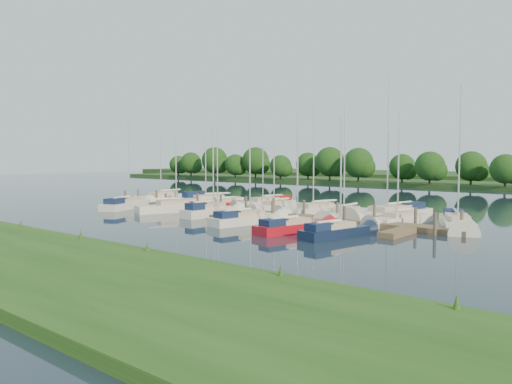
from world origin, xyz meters
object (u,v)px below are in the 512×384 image
Objects in this scene: dock at (246,213)px; sailboat_n_0 at (163,199)px; motorboat at (193,200)px; sailboat_n_5 at (276,207)px; sailboat_s_2 at (210,213)px.

sailboat_n_0 is (-17.73, 4.76, 0.08)m from dock.
motorboat is at bearing 156.01° from dock.
sailboat_n_5 is 0.93× the size of sailboat_s_2.
sailboat_n_0 reaches higher than dock.
sailboat_n_0 is at bearing 156.41° from sailboat_s_2.
sailboat_s_2 is (11.77, -8.84, 0.01)m from motorboat.
dock is at bearing 167.50° from sailboat_n_0.
sailboat_n_0 is 1.33× the size of sailboat_n_5.
sailboat_s_2 is at bearing 86.82° from sailboat_n_5.
sailboat_n_0 is at bearing 41.38° from motorboat.
sailboat_s_2 is (-2.10, -2.67, 0.15)m from dock.
dock is 3.40m from sailboat_s_2.
sailboat_s_2 is at bearing 157.09° from sailboat_n_0.
sailboat_n_0 reaches higher than motorboat.
dock is 6.93× the size of motorboat.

